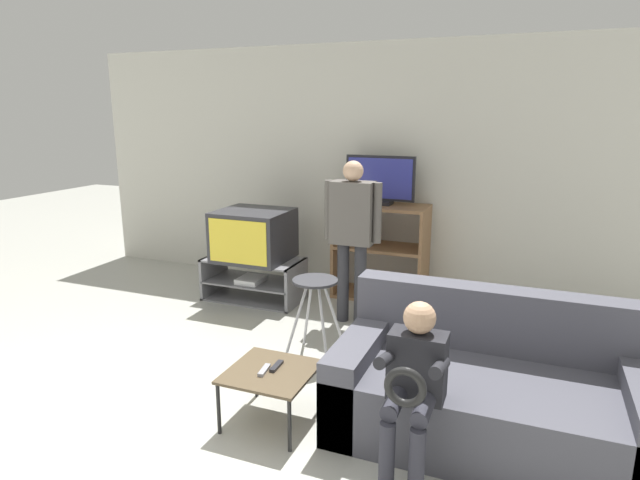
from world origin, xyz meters
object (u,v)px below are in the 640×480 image
object	(u,v)px
person_standing_adult	(352,227)
remote_control_black	(277,366)
television_main	(254,235)
folding_stool	(315,294)
snack_table	(271,375)
person_seated_child	(414,378)
couch	(489,392)
remote_control_white	(264,370)
tv_stand	(254,279)
media_shelf	(380,251)
television_flat	(380,181)

from	to	relation	value
person_standing_adult	remote_control_black	bearing A→B (deg)	-87.27
television_main	remote_control_black	size ratio (longest dim) A/B	4.89
television_main	folding_stool	xyz separation A→B (m)	(1.09, -1.01, -0.16)
snack_table	person_seated_child	distance (m)	0.97
folding_stool	couch	xyz separation A→B (m)	(1.36, -0.58, -0.25)
folding_stool	remote_control_white	size ratio (longest dim) A/B	4.54
person_standing_adult	television_main	bearing A→B (deg)	170.13
tv_stand	media_shelf	size ratio (longest dim) A/B	1.02
remote_control_white	couch	distance (m)	1.36
media_shelf	remote_control_black	distance (m)	2.47
person_standing_adult	person_seated_child	bearing A→B (deg)	-62.95
media_shelf	snack_table	world-z (taller)	media_shelf
snack_table	person_seated_child	bearing A→B (deg)	-10.97
snack_table	folding_stool	bearing A→B (deg)	95.45
media_shelf	couch	size ratio (longest dim) A/B	0.55
tv_stand	person_seated_child	size ratio (longest dim) A/B	1.04
person_seated_child	television_main	bearing A→B (deg)	134.66
television_flat	person_standing_adult	size ratio (longest dim) A/B	0.48
television_flat	snack_table	size ratio (longest dim) A/B	1.37
remote_control_white	person_seated_child	size ratio (longest dim) A/B	0.15
remote_control_white	person_standing_adult	distance (m)	1.86
remote_control_white	person_standing_adult	xyz separation A→B (m)	(-0.04, 1.78, 0.54)
television_main	couch	world-z (taller)	television_main
television_main	television_flat	xyz separation A→B (m)	(1.14, 0.59, 0.53)
remote_control_white	snack_table	bearing A→B (deg)	36.54
media_shelf	remote_control_black	xyz separation A→B (m)	(0.02, -2.47, -0.14)
media_shelf	folding_stool	size ratio (longest dim) A/B	1.51
media_shelf	person_seated_child	distance (m)	2.85
tv_stand	person_standing_adult	world-z (taller)	person_standing_adult
couch	remote_control_black	bearing A→B (deg)	-165.93
media_shelf	person_seated_child	bearing A→B (deg)	-70.96
snack_table	remote_control_black	world-z (taller)	remote_control_black
television_main	folding_stool	distance (m)	1.49
person_standing_adult	snack_table	bearing A→B (deg)	-87.89
television_flat	folding_stool	world-z (taller)	television_flat
tv_stand	media_shelf	distance (m)	1.35
snack_table	couch	size ratio (longest dim) A/B	0.29
tv_stand	folding_stool	bearing A→B (deg)	-42.44
media_shelf	remote_control_black	bearing A→B (deg)	-89.45
television_main	remote_control_white	distance (m)	2.31
media_shelf	snack_table	bearing A→B (deg)	-89.85
television_main	television_flat	size ratio (longest dim) A/B	0.99
television_main	snack_table	xyz separation A→B (m)	(1.18, -1.95, -0.37)
tv_stand	person_seated_child	world-z (taller)	person_seated_child
remote_control_black	person_seated_child	xyz separation A→B (m)	(0.91, -0.23, 0.21)
media_shelf	folding_stool	xyz separation A→B (m)	(-0.08, -1.57, 0.03)
television_main	couch	size ratio (longest dim) A/B	0.39
tv_stand	remote_control_white	size ratio (longest dim) A/B	6.95
television_main	couch	distance (m)	2.95
couch	folding_stool	bearing A→B (deg)	156.96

